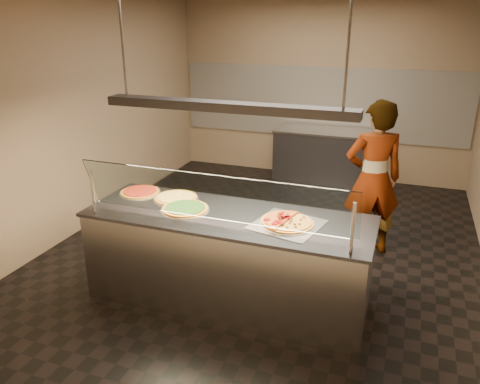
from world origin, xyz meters
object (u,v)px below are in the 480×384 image
(serving_counter, at_px, (228,258))
(heat_lamp_housing, at_px, (226,107))
(pizza_spinach, at_px, (185,208))
(worker, at_px, (373,179))
(half_pizza_pepperoni, at_px, (275,219))
(pizza_spatula, at_px, (181,195))
(sneeze_guard, at_px, (213,198))
(pizza_cheese, at_px, (176,197))
(pizza_tomato, at_px, (140,192))
(perforated_tray, at_px, (287,224))
(half_pizza_sausage, at_px, (300,224))
(prep_table, at_px, (323,157))

(serving_counter, xyz_separation_m, heat_lamp_housing, (-0.00, 0.00, 1.48))
(pizza_spinach, xyz_separation_m, worker, (1.62, 1.59, -0.02))
(serving_counter, relative_size, heat_lamp_housing, 1.19)
(serving_counter, xyz_separation_m, pizza_spinach, (-0.43, -0.03, 0.48))
(half_pizza_pepperoni, xyz_separation_m, pizza_spatula, (-1.09, 0.26, -0.01))
(half_pizza_pepperoni, distance_m, pizza_spatula, 1.12)
(sneeze_guard, height_order, pizza_cheese, sneeze_guard)
(half_pizza_pepperoni, distance_m, heat_lamp_housing, 1.09)
(pizza_tomato, height_order, worker, worker)
(pizza_spinach, relative_size, pizza_tomato, 1.10)
(perforated_tray, bearing_deg, pizza_tomato, 171.37)
(worker, bearing_deg, serving_counter, 29.89)
(pizza_cheese, bearing_deg, sneeze_guard, -40.24)
(sneeze_guard, relative_size, heat_lamp_housing, 1.08)
(half_pizza_sausage, distance_m, pizza_cheese, 1.37)
(serving_counter, bearing_deg, pizza_spatula, 158.77)
(perforated_tray, bearing_deg, half_pizza_sausage, -0.47)
(pizza_spatula, bearing_deg, half_pizza_sausage, -11.38)
(half_pizza_pepperoni, distance_m, worker, 1.75)
(half_pizza_sausage, height_order, prep_table, half_pizza_sausage)
(pizza_spinach, distance_m, prep_table, 3.96)
(sneeze_guard, xyz_separation_m, half_pizza_pepperoni, (0.47, 0.32, -0.26))
(pizza_cheese, distance_m, prep_table, 3.77)
(pizza_cheese, height_order, pizza_spatula, pizza_spatula)
(perforated_tray, height_order, heat_lamp_housing, heat_lamp_housing)
(perforated_tray, xyz_separation_m, worker, (0.61, 1.59, -0.01))
(pizza_tomato, bearing_deg, perforated_tray, -8.63)
(pizza_spinach, distance_m, pizza_cheese, 0.32)
(pizza_spatula, height_order, heat_lamp_housing, heat_lamp_housing)
(sneeze_guard, bearing_deg, worker, 57.94)
(sneeze_guard, height_order, prep_table, sneeze_guard)
(serving_counter, bearing_deg, heat_lamp_housing, 180.00)
(pizza_spinach, xyz_separation_m, prep_table, (0.64, 3.88, -0.48))
(half_pizza_pepperoni, distance_m, half_pizza_sausage, 0.23)
(sneeze_guard, bearing_deg, half_pizza_pepperoni, 33.89)
(serving_counter, relative_size, pizza_cheese, 5.90)
(serving_counter, distance_m, pizza_spatula, 0.82)
(pizza_spatula, height_order, worker, worker)
(worker, bearing_deg, sneeze_guard, 35.20)
(sneeze_guard, xyz_separation_m, pizza_tomato, (-1.08, 0.57, -0.28))
(half_pizza_sausage, relative_size, heat_lamp_housing, 0.22)
(sneeze_guard, bearing_deg, perforated_tray, 28.52)
(sneeze_guard, relative_size, pizza_tomato, 5.75)
(serving_counter, bearing_deg, pizza_tomato, 168.08)
(half_pizza_sausage, distance_m, heat_lamp_housing, 1.21)
(pizza_spatula, bearing_deg, sneeze_guard, -43.45)
(heat_lamp_housing, bearing_deg, pizza_spinach, -176.00)
(pizza_tomato, bearing_deg, half_pizza_pepperoni, -9.26)
(pizza_tomato, xyz_separation_m, heat_lamp_housing, (1.08, -0.23, 1.01))
(half_pizza_pepperoni, relative_size, pizza_spatula, 2.20)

